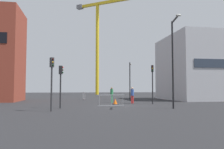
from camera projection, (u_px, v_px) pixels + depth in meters
name	position (u px, v px, depth m)	size (l,w,h in m)	color
ground	(119.00, 106.00, 21.35)	(160.00, 160.00, 0.00)	#28282B
office_block	(209.00, 68.00, 34.73)	(13.07, 10.97, 9.33)	#B7B7BC
construction_crane	(99.00, 33.00, 63.66)	(15.85, 11.32, 25.71)	yellow
streetlamp_tall	(173.00, 55.00, 18.65)	(0.65, 2.16, 7.16)	black
streetlamp_short	(130.00, 77.00, 32.94)	(0.70, 1.50, 5.34)	black
traffic_light_far	(61.00, 79.00, 19.10)	(0.38, 0.27, 3.51)	#232326
traffic_light_crosswalk	(52.00, 75.00, 16.62)	(0.34, 0.39, 3.86)	#2D2D30
traffic_light_corner	(152.00, 78.00, 24.48)	(0.32, 0.39, 4.09)	#232326
pedestrian_walking	(132.00, 94.00, 25.29)	(0.34, 0.34, 1.78)	red
pedestrian_waiting	(112.00, 94.00, 26.80)	(0.34, 0.34, 1.78)	#2D844C
safety_barrier_front	(84.00, 96.00, 34.29)	(0.30, 2.12, 1.08)	#B2B5BA
safety_barrier_mid_span	(111.00, 100.00, 20.76)	(2.44, 0.31, 1.08)	gray
traffic_cone_by_barrier	(115.00, 102.00, 23.87)	(0.58, 0.58, 0.59)	black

